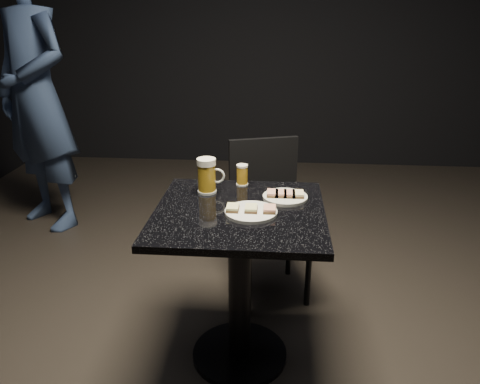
{
  "coord_description": "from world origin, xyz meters",
  "views": [
    {
      "loc": [
        0.15,
        -1.76,
        1.52
      ],
      "look_at": [
        0.0,
        0.02,
        0.82
      ],
      "focal_mm": 35.0,
      "sensor_mm": 36.0,
      "label": 1
    }
  ],
  "objects_px": {
    "table": "(240,261)",
    "beer_tumbler": "(242,175)",
    "beer_mug": "(207,176)",
    "patron": "(35,95)",
    "chair": "(268,208)",
    "plate_small": "(285,197)",
    "plate_large": "(251,212)"
  },
  "relations": [
    {
      "from": "plate_large",
      "to": "chair",
      "type": "xyz_separation_m",
      "value": [
        0.06,
        0.65,
        -0.26
      ]
    },
    {
      "from": "chair",
      "to": "table",
      "type": "bearing_deg",
      "value": -100.0
    },
    {
      "from": "beer_mug",
      "to": "chair",
      "type": "height_order",
      "value": "beer_mug"
    },
    {
      "from": "patron",
      "to": "chair",
      "type": "xyz_separation_m",
      "value": [
        1.65,
        -0.77,
        -0.47
      ]
    },
    {
      "from": "beer_mug",
      "to": "chair",
      "type": "distance_m",
      "value": 0.6
    },
    {
      "from": "patron",
      "to": "beer_tumbler",
      "type": "relative_size",
      "value": 19.68
    },
    {
      "from": "plate_small",
      "to": "table",
      "type": "distance_m",
      "value": 0.34
    },
    {
      "from": "plate_small",
      "to": "chair",
      "type": "height_order",
      "value": "chair"
    },
    {
      "from": "plate_large",
      "to": "beer_mug",
      "type": "height_order",
      "value": "beer_mug"
    },
    {
      "from": "beer_mug",
      "to": "plate_small",
      "type": "bearing_deg",
      "value": -7.91
    },
    {
      "from": "plate_large",
      "to": "beer_tumbler",
      "type": "distance_m",
      "value": 0.34
    },
    {
      "from": "chair",
      "to": "plate_large",
      "type": "bearing_deg",
      "value": -95.12
    },
    {
      "from": "beer_mug",
      "to": "beer_tumbler",
      "type": "bearing_deg",
      "value": 36.59
    },
    {
      "from": "beer_mug",
      "to": "patron",
      "type": "bearing_deg",
      "value": 139.12
    },
    {
      "from": "patron",
      "to": "beer_mug",
      "type": "xyz_separation_m",
      "value": [
        1.38,
        -1.19,
        -0.13
      ]
    },
    {
      "from": "table",
      "to": "beer_mug",
      "type": "relative_size",
      "value": 4.75
    },
    {
      "from": "plate_small",
      "to": "beer_tumbler",
      "type": "distance_m",
      "value": 0.26
    },
    {
      "from": "table",
      "to": "beer_tumbler",
      "type": "height_order",
      "value": "beer_tumbler"
    },
    {
      "from": "chair",
      "to": "beer_tumbler",
      "type": "bearing_deg",
      "value": -110.71
    },
    {
      "from": "plate_small",
      "to": "beer_tumbler",
      "type": "bearing_deg",
      "value": 141.72
    },
    {
      "from": "patron",
      "to": "beer_mug",
      "type": "relative_size",
      "value": 12.2
    },
    {
      "from": "beer_tumbler",
      "to": "plate_large",
      "type": "bearing_deg",
      "value": -79.46
    },
    {
      "from": "table",
      "to": "chair",
      "type": "xyz_separation_m",
      "value": [
        0.11,
        0.61,
        -0.01
      ]
    },
    {
      "from": "plate_small",
      "to": "beer_mug",
      "type": "bearing_deg",
      "value": 172.09
    },
    {
      "from": "table",
      "to": "beer_tumbler",
      "type": "bearing_deg",
      "value": 92.38
    },
    {
      "from": "plate_large",
      "to": "beer_tumbler",
      "type": "relative_size",
      "value": 2.17
    },
    {
      "from": "plate_large",
      "to": "beer_tumbler",
      "type": "xyz_separation_m",
      "value": [
        -0.06,
        0.33,
        0.04
      ]
    },
    {
      "from": "patron",
      "to": "table",
      "type": "xyz_separation_m",
      "value": [
        1.54,
        -1.38,
        -0.46
      ]
    },
    {
      "from": "beer_mug",
      "to": "beer_tumbler",
      "type": "height_order",
      "value": "beer_mug"
    },
    {
      "from": "beer_mug",
      "to": "plate_large",
      "type": "bearing_deg",
      "value": -46.58
    },
    {
      "from": "patron",
      "to": "beer_tumbler",
      "type": "xyz_separation_m",
      "value": [
        1.53,
        -1.08,
        -0.17
      ]
    },
    {
      "from": "beer_mug",
      "to": "beer_tumbler",
      "type": "distance_m",
      "value": 0.19
    }
  ]
}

